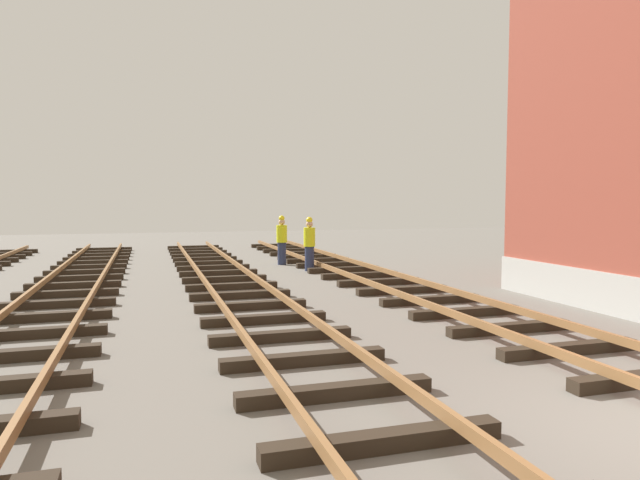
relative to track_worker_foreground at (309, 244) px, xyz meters
The scene contains 3 objects.
track_centre 14.93m from the track_worker_foreground, 102.27° to the right, with size 2.50×50.77×0.32m.
track_worker_foreground is the anchor object (origin of this frame).
track_worker_distant 2.18m from the track_worker_foreground, 102.89° to the left, with size 0.40×0.40×1.87m.
Camera 1 is at (-5.54, -4.25, 2.45)m, focal length 31.88 mm.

